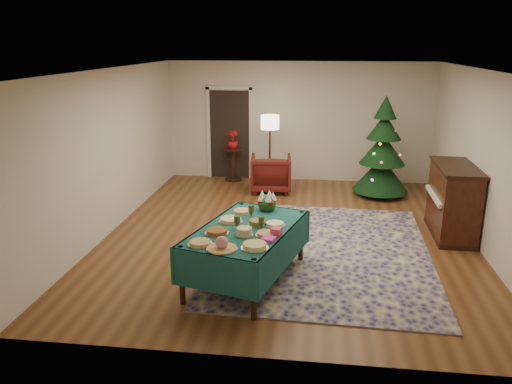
# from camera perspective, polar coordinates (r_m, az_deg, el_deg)

# --- Properties ---
(room_shell) EXTENTS (7.00, 7.00, 7.00)m
(room_shell) POSITION_cam_1_polar(r_m,az_deg,el_deg) (8.09, 3.85, 4.19)
(room_shell) COLOR #593319
(room_shell) RESTS_ON ground
(doorway) EXTENTS (1.08, 0.04, 2.16)m
(doorway) POSITION_cam_1_polar(r_m,az_deg,el_deg) (11.72, -3.02, 6.90)
(doorway) COLOR black
(doorway) RESTS_ON ground
(rug) EXTENTS (3.36, 4.32, 0.02)m
(rug) POSITION_cam_1_polar(r_m,az_deg,el_deg) (7.84, 7.68, -6.67)
(rug) COLOR #141349
(rug) RESTS_ON ground
(buffet_table) EXTENTS (1.63, 2.19, 0.76)m
(buffet_table) POSITION_cam_1_polar(r_m,az_deg,el_deg) (6.64, -1.07, -5.31)
(buffet_table) COLOR black
(buffet_table) RESTS_ON ground
(platter_0) EXTENTS (0.30, 0.30, 0.05)m
(platter_0) POSITION_cam_1_polar(r_m,az_deg,el_deg) (6.08, -6.42, -5.82)
(platter_0) COLOR silver
(platter_0) RESTS_ON buffet_table
(platter_1) EXTENTS (0.37, 0.37, 0.16)m
(platter_1) POSITION_cam_1_polar(r_m,az_deg,el_deg) (5.91, -3.94, -6.01)
(platter_1) COLOR silver
(platter_1) RESTS_ON buffet_table
(platter_2) EXTENTS (0.33, 0.33, 0.06)m
(platter_2) POSITION_cam_1_polar(r_m,az_deg,el_deg) (5.94, -0.15, -6.19)
(platter_2) COLOR silver
(platter_2) RESTS_ON buffet_table
(platter_3) EXTENTS (0.31, 0.31, 0.05)m
(platter_3) POSITION_cam_1_polar(r_m,az_deg,el_deg) (6.41, -4.50, -4.53)
(platter_3) COLOR silver
(platter_3) RESTS_ON buffet_table
(platter_4) EXTENTS (0.23, 0.23, 0.10)m
(platter_4) POSITION_cam_1_polar(r_m,az_deg,el_deg) (6.31, -1.35, -4.57)
(platter_4) COLOR silver
(platter_4) RESTS_ON buffet_table
(platter_5) EXTENTS (0.27, 0.27, 0.04)m
(platter_5) POSITION_cam_1_polar(r_m,az_deg,el_deg) (6.33, 1.15, -4.81)
(platter_5) COLOR silver
(platter_5) RESTS_ON buffet_table
(platter_6) EXTENTS (0.33, 0.33, 0.05)m
(platter_6) POSITION_cam_1_polar(r_m,az_deg,el_deg) (6.80, -2.92, -3.21)
(platter_6) COLOR silver
(platter_6) RESTS_ON buffet_table
(platter_7) EXTENTS (0.25, 0.25, 0.07)m
(platter_7) POSITION_cam_1_polar(r_m,az_deg,el_deg) (6.67, 0.13, -3.52)
(platter_7) COLOR silver
(platter_7) RESTS_ON buffet_table
(platter_8) EXTENTS (0.28, 0.28, 0.04)m
(platter_8) POSITION_cam_1_polar(r_m,az_deg,el_deg) (6.66, 2.18, -3.69)
(platter_8) COLOR silver
(platter_8) RESTS_ON buffet_table
(platter_9) EXTENTS (0.28, 0.28, 0.04)m
(platter_9) POSITION_cam_1_polar(r_m,az_deg,el_deg) (7.14, -1.59, -2.23)
(platter_9) COLOR silver
(platter_9) RESTS_ON buffet_table
(goblet_0) EXTENTS (0.08, 0.08, 0.18)m
(goblet_0) POSITION_cam_1_polar(r_m,az_deg,el_deg) (6.94, -0.56, -2.16)
(goblet_0) COLOR #2D471E
(goblet_0) RESTS_ON buffet_table
(goblet_1) EXTENTS (0.08, 0.08, 0.18)m
(goblet_1) POSITION_cam_1_polar(r_m,az_deg,el_deg) (6.50, 0.63, -3.48)
(goblet_1) COLOR #2D471E
(goblet_1) RESTS_ON buffet_table
(goblet_2) EXTENTS (0.08, 0.08, 0.18)m
(goblet_2) POSITION_cam_1_polar(r_m,az_deg,el_deg) (6.52, -2.18, -3.45)
(goblet_2) COLOR #2D471E
(goblet_2) RESTS_ON buffet_table
(napkin_stack) EXTENTS (0.19, 0.19, 0.04)m
(napkin_stack) POSITION_cam_1_polar(r_m,az_deg,el_deg) (6.17, 1.45, -5.40)
(napkin_stack) COLOR #D83CB0
(napkin_stack) RESTS_ON buffet_table
(gift_box) EXTENTS (0.15, 0.15, 0.10)m
(gift_box) POSITION_cam_1_polar(r_m,az_deg,el_deg) (6.31, 2.33, -4.56)
(gift_box) COLOR #EF4269
(gift_box) RESTS_ON buffet_table
(centerpiece) EXTENTS (0.27, 0.28, 0.32)m
(centerpiece) POSITION_cam_1_polar(r_m,az_deg,el_deg) (7.21, 1.25, -1.09)
(centerpiece) COLOR #1E4C1E
(centerpiece) RESTS_ON buffet_table
(armchair) EXTENTS (0.91, 0.86, 0.87)m
(armchair) POSITION_cam_1_polar(r_m,az_deg,el_deg) (10.72, 1.71, 2.35)
(armchair) COLOR #4F1511
(armchair) RESTS_ON ground
(floor_lamp) EXTENTS (0.39, 0.39, 1.62)m
(floor_lamp) POSITION_cam_1_polar(r_m,az_deg,el_deg) (10.71, 1.61, 7.47)
(floor_lamp) COLOR #A57F3F
(floor_lamp) RESTS_ON ground
(side_table) EXTENTS (0.42, 0.42, 0.75)m
(side_table) POSITION_cam_1_polar(r_m,az_deg,el_deg) (11.57, -2.61, 3.08)
(side_table) COLOR black
(side_table) RESTS_ON ground
(potted_plant) EXTENTS (0.24, 0.42, 0.24)m
(potted_plant) POSITION_cam_1_polar(r_m,az_deg,el_deg) (11.47, -2.65, 5.53)
(potted_plant) COLOR red
(potted_plant) RESTS_ON side_table
(christmas_tree) EXTENTS (1.45, 1.45, 2.09)m
(christmas_tree) POSITION_cam_1_polar(r_m,az_deg,el_deg) (10.64, 14.27, 4.51)
(christmas_tree) COLOR black
(christmas_tree) RESTS_ON ground
(piano) EXTENTS (0.69, 1.40, 1.20)m
(piano) POSITION_cam_1_polar(r_m,az_deg,el_deg) (8.83, 21.57, -1.03)
(piano) COLOR black
(piano) RESTS_ON ground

